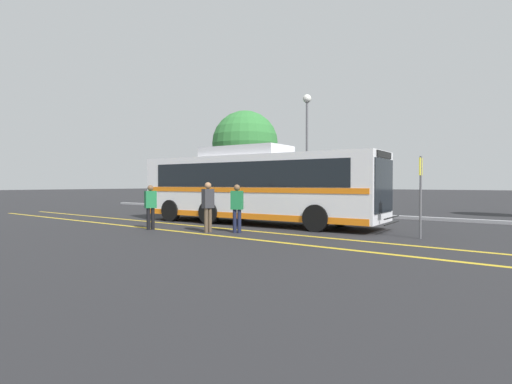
{
  "coord_description": "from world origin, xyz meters",
  "views": [
    {
      "loc": [
        11.93,
        -14.14,
        1.76
      ],
      "look_at": [
        1.33,
        -0.32,
        1.39
      ],
      "focal_mm": 28.0,
      "sensor_mm": 36.0,
      "label": 1
    }
  ],
  "objects": [
    {
      "name": "ground_plane",
      "position": [
        0.0,
        0.0,
        0.0
      ],
      "size": [
        220.0,
        220.0,
        0.0
      ],
      "primitive_type": "plane",
      "color": "#262628"
    },
    {
      "name": "lane_strip_0",
      "position": [
        1.33,
        -2.52,
        0.0
      ],
      "size": [
        31.03,
        0.2,
        0.01
      ],
      "primitive_type": "cube",
      "rotation": [
        0.0,
        0.0,
        1.57
      ],
      "color": "gold",
      "rests_on": "ground_plane"
    },
    {
      "name": "lane_strip_1",
      "position": [
        1.33,
        -4.28,
        0.0
      ],
      "size": [
        31.03,
        0.2,
        0.01
      ],
      "primitive_type": "cube",
      "rotation": [
        0.0,
        0.0,
        1.57
      ],
      "color": "gold",
      "rests_on": "ground_plane"
    },
    {
      "name": "curb_strip",
      "position": [
        1.33,
        6.13,
        0.07
      ],
      "size": [
        39.03,
        0.36,
        0.15
      ],
      "primitive_type": "cube",
      "color": "#99999E",
      "rests_on": "ground_plane"
    },
    {
      "name": "transit_bus",
      "position": [
        1.31,
        -0.33,
        1.7
      ],
      "size": [
        11.47,
        3.32,
        3.39
      ],
      "rotation": [
        0.0,
        0.0,
        -1.5
      ],
      "color": "silver",
      "rests_on": "ground_plane"
    },
    {
      "name": "parked_car_0",
      "position": [
        -8.6,
        5.23,
        0.8
      ],
      "size": [
        4.06,
        2.11,
        1.62
      ],
      "rotation": [
        0.0,
        0.0,
        1.63
      ],
      "color": "#4C3823",
      "rests_on": "ground_plane"
    },
    {
      "name": "parked_car_1",
      "position": [
        -2.8,
        5.25,
        0.66
      ],
      "size": [
        4.89,
        1.87,
        1.27
      ],
      "rotation": [
        0.0,
        0.0,
        1.56
      ],
      "color": "black",
      "rests_on": "ground_plane"
    },
    {
      "name": "pedestrian_0",
      "position": [
        2.73,
        -3.27,
        0.99
      ],
      "size": [
        0.47,
        0.37,
        1.73
      ],
      "rotation": [
        0.0,
        0.0,
        0.4
      ],
      "color": "#191E38",
      "rests_on": "ground_plane"
    },
    {
      "name": "pedestrian_1",
      "position": [
        1.81,
        -3.8,
        1.04
      ],
      "size": [
        0.27,
        0.45,
        1.81
      ],
      "rotation": [
        0.0,
        0.0,
        4.58
      ],
      "color": "brown",
      "rests_on": "ground_plane"
    },
    {
      "name": "pedestrian_2",
      "position": [
        -0.55,
        -4.51,
        0.97
      ],
      "size": [
        0.35,
        0.47,
        1.71
      ],
      "rotation": [
        0.0,
        0.0,
        1.22
      ],
      "color": "black",
      "rests_on": "ground_plane"
    },
    {
      "name": "bus_stop_sign",
      "position": [
        8.38,
        -0.91,
        1.65
      ],
      "size": [
        0.07,
        0.4,
        2.63
      ],
      "rotation": [
        0.0,
        0.0,
        -1.5
      ],
      "color": "#59595E",
      "rests_on": "ground_plane"
    },
    {
      "name": "street_lamp",
      "position": [
        -0.5,
        7.19,
        5.22
      ],
      "size": [
        0.52,
        0.52,
        7.22
      ],
      "color": "#59595E",
      "rests_on": "ground_plane"
    },
    {
      "name": "tree_1",
      "position": [
        -6.79,
        8.93,
        4.72
      ],
      "size": [
        4.87,
        4.87,
        7.16
      ],
      "color": "#513823",
      "rests_on": "ground_plane"
    }
  ]
}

